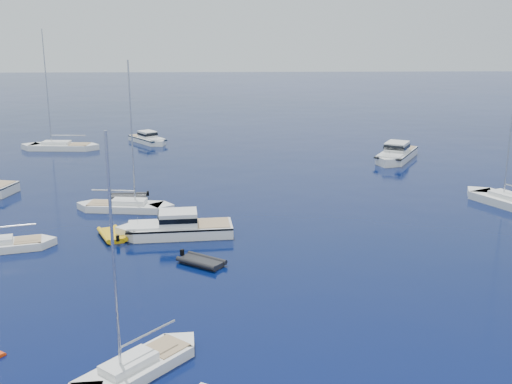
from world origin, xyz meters
TOP-DOWN VIEW (x-y plane):
  - motor_cruiser_centre at (-3.69, 22.58)m, footprint 10.07×3.89m
  - motor_cruiser_distant at (20.99, 50.24)m, footprint 8.03×11.04m
  - motor_cruiser_horizon at (-11.21, 62.91)m, footprint 6.86×7.97m
  - sailboat_fore at (-3.86, 2.45)m, footprint 7.11×7.80m
  - sailboat_centre at (-8.89, 29.76)m, footprint 9.63×3.58m
  - sailboat_far_l at (-22.41, 58.44)m, footprint 11.28×3.67m
  - tender_yellow at (-8.68, 22.31)m, footprint 3.32×4.16m
  - tender_grey_near at (-1.37, 16.39)m, footprint 3.97×3.60m
  - tender_grey_far at (-9.20, 33.48)m, footprint 3.76×2.15m

SIDE VIEW (x-z plane):
  - motor_cruiser_centre at x=-3.69m, z-range -1.29..1.29m
  - motor_cruiser_distant at x=20.99m, z-range -1.41..1.41m
  - motor_cruiser_horizon at x=-11.21m, z-range -1.06..1.06m
  - sailboat_fore at x=-3.86m, z-range -6.17..6.17m
  - sailboat_centre at x=-8.89m, z-range -6.91..6.91m
  - sailboat_far_l at x=-22.41m, z-range -8.16..8.16m
  - tender_yellow at x=-8.68m, z-range -0.47..0.47m
  - tender_grey_near at x=-1.37m, z-range -0.47..0.47m
  - tender_grey_far at x=-9.20m, z-range -0.47..0.47m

